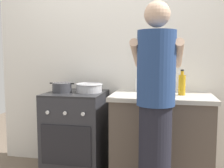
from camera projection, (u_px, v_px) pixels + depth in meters
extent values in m
cube|color=silver|center=(132.00, 59.00, 3.00)|extent=(3.20, 0.10, 2.50)
cube|color=brown|center=(161.00, 141.00, 2.67)|extent=(0.96, 0.56, 0.86)
cube|color=#B7B2A8|center=(162.00, 97.00, 2.62)|extent=(1.00, 0.60, 0.04)
cube|color=#2D2D33|center=(76.00, 134.00, 2.86)|extent=(0.60, 0.60, 0.88)
cube|color=#232326|center=(76.00, 93.00, 2.81)|extent=(0.60, 0.60, 0.02)
cube|color=black|center=(66.00, 146.00, 2.56)|extent=(0.51, 0.01, 0.40)
cylinder|color=silver|center=(47.00, 112.00, 2.56)|extent=(0.04, 0.01, 0.04)
cylinder|color=silver|center=(65.00, 113.00, 2.52)|extent=(0.04, 0.01, 0.04)
cylinder|color=silver|center=(83.00, 114.00, 2.48)|extent=(0.04, 0.01, 0.04)
cylinder|color=#38383D|center=(62.00, 88.00, 2.80)|extent=(0.20, 0.20, 0.10)
cube|color=black|center=(52.00, 83.00, 2.82)|extent=(0.04, 0.02, 0.01)
cube|color=black|center=(72.00, 84.00, 2.77)|extent=(0.04, 0.02, 0.01)
cylinder|color=#B7B7BC|center=(89.00, 88.00, 2.80)|extent=(0.27, 0.27, 0.09)
torus|color=#B7B7BC|center=(89.00, 84.00, 2.80)|extent=(0.29, 0.29, 0.01)
cylinder|color=silver|center=(140.00, 85.00, 2.86)|extent=(0.10, 0.10, 0.14)
cylinder|color=silver|center=(140.00, 78.00, 2.84)|extent=(0.04, 0.03, 0.24)
sphere|color=silver|center=(140.00, 66.00, 2.82)|extent=(0.03, 0.03, 0.03)
cylinder|color=black|center=(140.00, 78.00, 2.85)|extent=(0.02, 0.04, 0.26)
sphere|color=black|center=(140.00, 65.00, 2.83)|extent=(0.03, 0.03, 0.03)
cylinder|color=silver|center=(139.00, 77.00, 2.86)|extent=(0.03, 0.03, 0.28)
sphere|color=silver|center=(139.00, 63.00, 2.84)|extent=(0.03, 0.03, 0.03)
cylinder|color=#B7BABF|center=(140.00, 78.00, 2.85)|extent=(0.04, 0.05, 0.24)
sphere|color=#B7BABF|center=(140.00, 67.00, 2.84)|extent=(0.03, 0.03, 0.03)
cylinder|color=silver|center=(140.00, 78.00, 2.85)|extent=(0.02, 0.07, 0.24)
sphere|color=silver|center=(140.00, 66.00, 2.83)|extent=(0.03, 0.03, 0.03)
cylinder|color=#9E7547|center=(141.00, 77.00, 2.84)|extent=(0.02, 0.03, 0.28)
sphere|color=#9E7547|center=(141.00, 63.00, 2.83)|extent=(0.03, 0.03, 0.03)
cylinder|color=silver|center=(160.00, 92.00, 2.55)|extent=(0.04, 0.04, 0.07)
cylinder|color=red|center=(160.00, 88.00, 2.55)|extent=(0.04, 0.04, 0.02)
cylinder|color=gold|center=(182.00, 85.00, 2.59)|extent=(0.07, 0.07, 0.20)
cylinder|color=gold|center=(182.00, 73.00, 2.58)|extent=(0.03, 0.03, 0.04)
cylinder|color=black|center=(182.00, 70.00, 2.58)|extent=(0.03, 0.03, 0.02)
cylinder|color=black|center=(155.00, 160.00, 2.13)|extent=(0.26, 0.26, 0.90)
cylinder|color=navy|center=(156.00, 68.00, 2.05)|extent=(0.30, 0.30, 0.58)
sphere|color=#D3AA8C|center=(157.00, 14.00, 2.01)|extent=(0.20, 0.20, 0.20)
cylinder|color=#D3AA8C|center=(137.00, 54.00, 2.21)|extent=(0.07, 0.41, 0.24)
cylinder|color=#D3AA8C|center=(178.00, 54.00, 2.14)|extent=(0.07, 0.41, 0.24)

